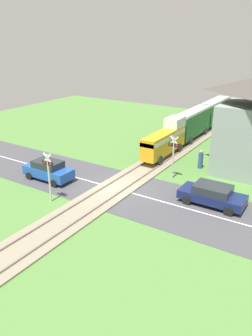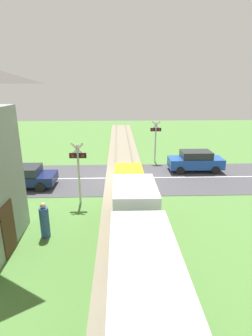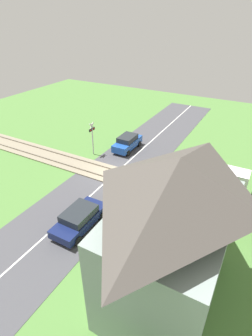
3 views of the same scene
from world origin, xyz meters
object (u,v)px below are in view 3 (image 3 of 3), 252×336
at_px(car_near_crossing, 127,142).
at_px(car_far_side, 79,218).
at_px(station_building, 171,237).
at_px(pedestrian_by_station, 176,220).
at_px(crossing_signal_east_approach, 140,181).
at_px(crossing_signal_west_approach, 92,135).

xyz_separation_m(car_near_crossing, car_far_side, (12.10, 2.88, -0.08)).
bearing_deg(car_far_side, station_building, 76.02).
bearing_deg(pedestrian_by_station, car_near_crossing, -136.17).
height_order(car_far_side, station_building, station_building).
distance_m(crossing_signal_east_approach, pedestrian_by_station, 3.78).
height_order(crossing_signal_west_approach, pedestrian_by_station, crossing_signal_west_approach).
xyz_separation_m(car_far_side, pedestrian_by_station, (-3.00, 5.85, -0.00)).
distance_m(car_far_side, crossing_signal_east_approach, 5.04).
distance_m(car_near_crossing, crossing_signal_east_approach, 9.79).
height_order(crossing_signal_west_approach, station_building, station_building).
bearing_deg(crossing_signal_west_approach, car_near_crossing, 137.02).
bearing_deg(station_building, car_far_side, -103.98).
distance_m(car_far_side, crossing_signal_west_approach, 10.92).
bearing_deg(station_building, crossing_signal_east_approach, -142.81).
distance_m(car_far_side, station_building, 7.85).
bearing_deg(crossing_signal_west_approach, station_building, 48.18).
bearing_deg(crossing_signal_west_approach, crossing_signal_east_approach, 56.53).
distance_m(crossing_signal_west_approach, crossing_signal_east_approach, 9.57).
relative_size(car_near_crossing, crossing_signal_east_approach, 1.16).
xyz_separation_m(crossing_signal_east_approach, pedestrian_by_station, (1.08, 3.30, -1.48)).
height_order(station_building, pedestrian_by_station, station_building).
relative_size(crossing_signal_west_approach, station_building, 0.43).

